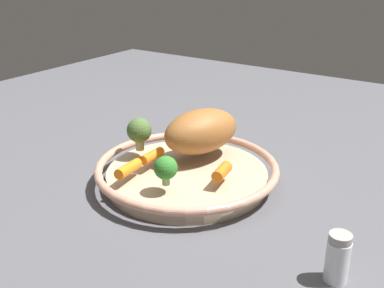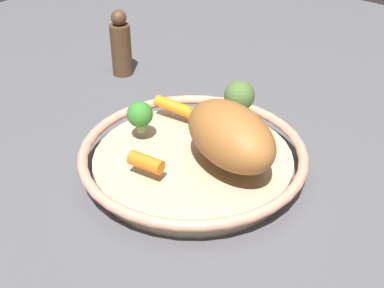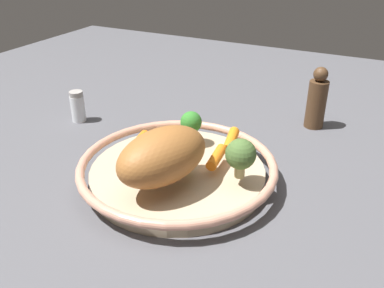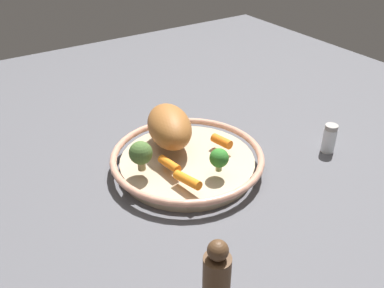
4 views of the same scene
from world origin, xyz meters
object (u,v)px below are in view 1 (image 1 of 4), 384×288
(baby_carrot_near_rim, at_px, (152,156))
(salt_shaker, at_px, (338,258))
(serving_bowl, at_px, (187,172))
(baby_carrot_center, at_px, (222,172))
(roast_chicken_piece, at_px, (201,131))
(baby_carrot_back, at_px, (128,169))
(broccoli_floret_small, at_px, (166,168))
(broccoli_floret_large, at_px, (139,131))

(baby_carrot_near_rim, distance_m, salt_shaker, 0.41)
(serving_bowl, height_order, baby_carrot_center, baby_carrot_center)
(baby_carrot_center, bearing_deg, roast_chicken_piece, -129.44)
(baby_carrot_center, bearing_deg, baby_carrot_back, -60.88)
(broccoli_floret_small, bearing_deg, roast_chicken_piece, -169.59)
(roast_chicken_piece, distance_m, baby_carrot_back, 0.17)
(baby_carrot_center, distance_m, salt_shaker, 0.27)
(baby_carrot_back, xyz_separation_m, salt_shaker, (0.03, 0.39, -0.02))
(serving_bowl, xyz_separation_m, broccoli_floret_small, (0.09, 0.02, 0.05))
(serving_bowl, height_order, baby_carrot_near_rim, baby_carrot_near_rim)
(baby_carrot_center, relative_size, baby_carrot_near_rim, 0.85)
(roast_chicken_piece, height_order, baby_carrot_near_rim, roast_chicken_piece)
(baby_carrot_near_rim, height_order, baby_carrot_back, baby_carrot_back)
(serving_bowl, height_order, broccoli_floret_large, broccoli_floret_large)
(baby_carrot_center, height_order, broccoli_floret_small, broccoli_floret_small)
(broccoli_floret_large, relative_size, salt_shaker, 0.92)
(baby_carrot_center, xyz_separation_m, broccoli_floret_small, (0.08, -0.07, 0.02))
(baby_carrot_near_rim, distance_m, broccoli_floret_small, 0.11)
(baby_carrot_center, xyz_separation_m, broccoli_floret_large, (-0.01, -0.20, 0.03))
(baby_carrot_back, height_order, broccoli_floret_small, broccoli_floret_small)
(baby_carrot_center, bearing_deg, broccoli_floret_small, -40.10)
(broccoli_floret_large, bearing_deg, serving_bowl, 90.81)
(baby_carrot_center, xyz_separation_m, baby_carrot_near_rim, (0.01, -0.15, -0.00))
(baby_carrot_near_rim, bearing_deg, serving_bowl, 113.14)
(broccoli_floret_large, xyz_separation_m, broccoli_floret_small, (0.09, 0.14, -0.01))
(broccoli_floret_large, bearing_deg, baby_carrot_near_rim, 64.56)
(baby_carrot_near_rim, xyz_separation_m, salt_shaker, (0.10, 0.39, -0.02))
(serving_bowl, height_order, broccoli_floret_small, broccoli_floret_small)
(baby_carrot_near_rim, relative_size, broccoli_floret_large, 0.91)
(broccoli_floret_small, bearing_deg, baby_carrot_back, -87.24)
(broccoli_floret_small, bearing_deg, broccoli_floret_large, -123.95)
(baby_carrot_near_rim, relative_size, broccoli_floret_small, 1.17)
(baby_carrot_center, height_order, broccoli_floret_large, broccoli_floret_large)
(baby_carrot_center, distance_m, baby_carrot_back, 0.17)
(baby_carrot_near_rim, xyz_separation_m, baby_carrot_back, (0.07, 0.00, 0.00))
(roast_chicken_piece, height_order, broccoli_floret_large, roast_chicken_piece)
(serving_bowl, distance_m, broccoli_floret_large, 0.13)
(baby_carrot_center, relative_size, broccoli_floret_large, 0.78)
(serving_bowl, height_order, salt_shaker, salt_shaker)
(baby_carrot_center, height_order, baby_carrot_near_rim, baby_carrot_center)
(salt_shaker, bearing_deg, broccoli_floret_small, -95.89)
(baby_carrot_center, bearing_deg, broccoli_floret_large, -93.71)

